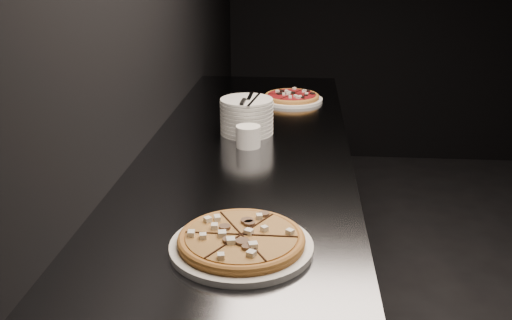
# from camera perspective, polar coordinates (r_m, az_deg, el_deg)

# --- Properties ---
(wall_left) EXTENTS (0.02, 5.00, 2.80)m
(wall_left) POSITION_cam_1_polar(r_m,az_deg,el_deg) (2.00, -12.03, 14.35)
(wall_left) COLOR black
(wall_left) RESTS_ON floor
(counter) EXTENTS (0.74, 2.44, 0.92)m
(counter) POSITION_cam_1_polar(r_m,az_deg,el_deg) (2.24, -0.94, -10.14)
(counter) COLOR #595A60
(counter) RESTS_ON floor
(pizza_mushroom) EXTENTS (0.35, 0.35, 0.04)m
(pizza_mushroom) POSITION_cam_1_polar(r_m,az_deg,el_deg) (1.37, -1.47, -8.14)
(pizza_mushroom) COLOR white
(pizza_mushroom) RESTS_ON counter
(pizza_tomato) EXTENTS (0.29, 0.29, 0.03)m
(pizza_tomato) POSITION_cam_1_polar(r_m,az_deg,el_deg) (2.70, 3.60, 6.28)
(pizza_tomato) COLOR white
(pizza_tomato) RESTS_ON counter
(plate_stack) EXTENTS (0.20, 0.20, 0.14)m
(plate_stack) POSITION_cam_1_polar(r_m,az_deg,el_deg) (2.21, -0.94, 4.41)
(plate_stack) COLOR white
(plate_stack) RESTS_ON counter
(cutlery) EXTENTS (0.09, 0.21, 0.01)m
(cutlery) POSITION_cam_1_polar(r_m,az_deg,el_deg) (2.17, -0.77, 6.09)
(cutlery) COLOR #AEB1B5
(cutlery) RESTS_ON plate_stack
(ramekin) EXTENTS (0.09, 0.09, 0.08)m
(ramekin) POSITION_cam_1_polar(r_m,az_deg,el_deg) (2.06, -0.78, 2.44)
(ramekin) COLOR white
(ramekin) RESTS_ON counter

